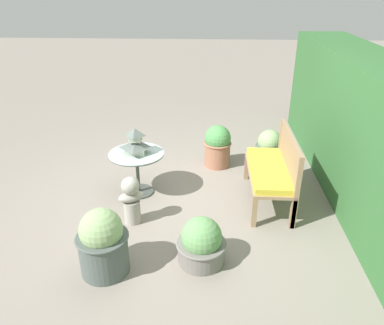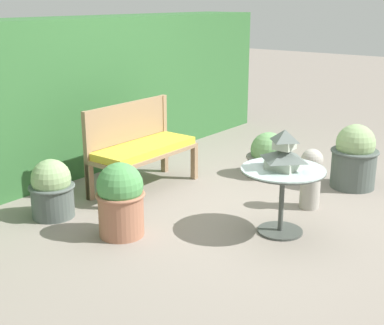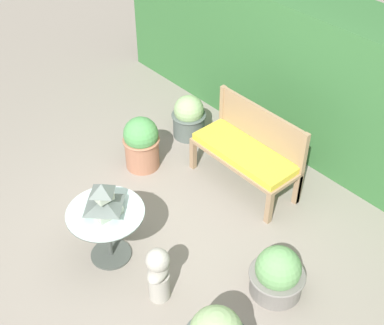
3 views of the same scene
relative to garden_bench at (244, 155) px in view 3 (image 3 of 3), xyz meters
name	(u,v)px [view 3 (image 3 of 3)]	position (x,y,z in m)	size (l,w,h in m)	color
ground	(172,245)	(0.18, -1.17, -0.41)	(30.00, 30.00, 0.00)	gray
foliage_hedge_back	(335,85)	(0.18, 1.22, 0.47)	(6.40, 0.82, 1.76)	#336633
garden_bench	(244,155)	(0.00, 0.00, 0.00)	(1.23, 0.50, 0.49)	#937556
bench_backrest	(261,130)	(0.00, 0.23, 0.23)	(1.23, 0.06, 0.91)	#937556
patio_table	(107,222)	(-0.11, -1.70, 0.05)	(0.72, 0.72, 0.59)	#424742
pagoda_birdhouse	(104,200)	(-0.11, -1.70, 0.32)	(0.33, 0.33, 0.34)	#B2BCA8
garden_bust	(158,273)	(0.57, -1.64, -0.10)	(0.30, 0.34, 0.59)	#A39E93
potted_plant_patio_mid	(189,117)	(-1.10, 0.16, -0.15)	(0.43, 0.43, 0.56)	#4C5651
potted_plant_hedge_corner	(277,274)	(1.22, -0.81, -0.19)	(0.51, 0.51, 0.50)	slate
potted_plant_path_edge	(141,143)	(-1.00, -0.64, -0.09)	(0.42, 0.42, 0.65)	#9E664C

